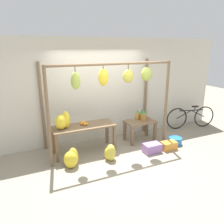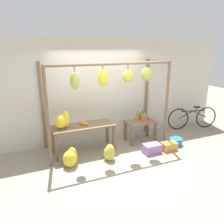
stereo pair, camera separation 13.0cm
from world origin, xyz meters
name	(u,v)px [view 2 (the right image)]	position (x,y,z in m)	size (l,w,h in m)	color
ground_plane	(118,159)	(0.00, 0.00, 0.00)	(20.00, 20.00, 0.00)	gray
shop_wall_back	(98,91)	(0.00, 1.37, 1.40)	(8.00, 0.08, 2.80)	beige
stall_awning	(113,86)	(0.07, 0.47, 1.66)	(3.09, 1.13, 2.22)	brown
display_table_main	(84,130)	(-0.64, 0.69, 0.59)	(1.54, 0.57, 0.71)	brown
display_table_side	(140,126)	(0.99, 0.72, 0.45)	(0.83, 0.52, 0.59)	brown
banana_pile_on_table	(63,121)	(-1.14, 0.68, 0.90)	(0.44, 0.35, 0.41)	yellow
orange_pile	(84,123)	(-0.62, 0.75, 0.75)	(0.18, 0.24, 0.10)	orange
pineapple_cluster	(142,116)	(1.09, 0.81, 0.71)	(0.30, 0.33, 0.31)	#B27F38
banana_pile_ground_left	(70,158)	(-1.11, 0.15, 0.19)	(0.41, 0.44, 0.43)	gold
banana_pile_ground_right	(109,153)	(-0.21, 0.05, 0.18)	(0.31, 0.36, 0.39)	gold
fruit_crate_white	(152,148)	(0.91, -0.03, 0.11)	(0.44, 0.27, 0.23)	#9970B7
blue_bucket	(176,141)	(1.76, 0.11, 0.09)	(0.35, 0.35, 0.19)	blue
parked_bicycle	(192,118)	(3.03, 0.91, 0.36)	(1.64, 0.40, 0.73)	black
fruit_crate_purple	(169,146)	(1.39, -0.07, 0.10)	(0.39, 0.25, 0.20)	orange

